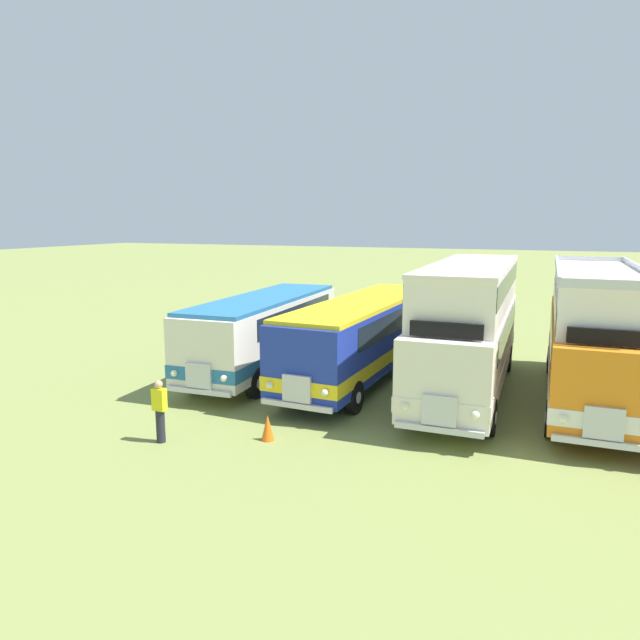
{
  "coord_description": "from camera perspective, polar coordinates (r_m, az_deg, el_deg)",
  "views": [
    {
      "loc": [
        2.41,
        -19.98,
        5.94
      ],
      "look_at": [
        -5.42,
        -0.42,
        2.23
      ],
      "focal_mm": 32.15,
      "sensor_mm": 36.0,
      "label": 1
    }
  ],
  "objects": [
    {
      "name": "bus_third_in_row",
      "position": [
        20.19,
        14.62,
        -0.23
      ],
      "size": [
        2.67,
        10.97,
        4.49
      ],
      "color": "silver",
      "rests_on": "ground"
    },
    {
      "name": "ground_plane",
      "position": [
        20.98,
        14.4,
        -6.79
      ],
      "size": [
        200.0,
        200.0,
        0.0
      ],
      "primitive_type": "plane",
      "color": "olive"
    },
    {
      "name": "marshal_person",
      "position": [
        16.11,
        -15.66,
        -8.68
      ],
      "size": [
        0.36,
        0.24,
        1.73
      ],
      "color": "#23232D",
      "rests_on": "ground"
    },
    {
      "name": "cone_near_end",
      "position": [
        15.89,
        -5.23,
        -10.61
      ],
      "size": [
        0.36,
        0.36,
        0.72
      ],
      "primitive_type": "cone",
      "color": "orange",
      "rests_on": "ground"
    },
    {
      "name": "bus_fourth_in_row",
      "position": [
        20.56,
        25.54,
        -1.03
      ],
      "size": [
        2.63,
        10.78,
        4.52
      ],
      "color": "orange",
      "rests_on": "ground"
    },
    {
      "name": "bus_first_in_row",
      "position": [
        22.5,
        -5.48,
        -0.8
      ],
      "size": [
        2.86,
        9.86,
        2.99
      ],
      "color": "silver",
      "rests_on": "ground"
    },
    {
      "name": "bus_second_in_row",
      "position": [
        21.61,
        4.47,
        -1.21
      ],
      "size": [
        3.09,
        11.41,
        2.99
      ],
      "color": "#1E339E",
      "rests_on": "ground"
    }
  ]
}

